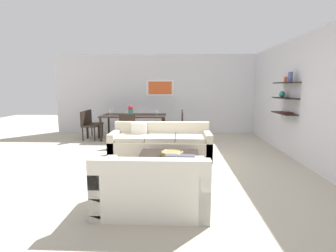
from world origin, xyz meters
name	(u,v)px	position (x,y,z in m)	size (l,w,h in m)	color
ground_plane	(160,161)	(0.00, 0.00, 0.00)	(18.00, 18.00, 0.00)	#BCB29E
back_wall_unit	(175,94)	(0.29, 3.53, 1.35)	(8.40, 0.09, 2.70)	silver
right_wall_shelf_unit	(293,98)	(3.03, 0.60, 1.35)	(0.34, 8.20, 2.70)	silver
sofa_beige	(161,145)	(0.00, 0.34, 0.29)	(2.24, 0.90, 0.78)	beige
loveseat_white	(153,188)	(0.08, -2.18, 0.29)	(1.42, 0.90, 0.78)	silver
coffee_table	(169,165)	(0.24, -0.87, 0.19)	(1.09, 0.94, 0.38)	black
decorative_bowl	(172,154)	(0.29, -0.94, 0.43)	(0.39, 0.39, 0.09)	#99844C
candle_jar	(181,153)	(0.46, -0.83, 0.41)	(0.06, 0.06, 0.06)	silver
dining_table	(134,117)	(-0.97, 2.42, 0.69)	(1.95, 0.99, 0.75)	black
dining_chair_foot	(128,127)	(-0.97, 1.52, 0.50)	(0.44, 0.44, 0.88)	black
dining_chair_left_near	(88,124)	(-2.36, 2.20, 0.50)	(0.44, 0.44, 0.88)	black
dining_chair_right_far	(178,122)	(0.41, 2.64, 0.50)	(0.44, 0.44, 0.88)	black
dining_chair_left_far	(92,122)	(-2.36, 2.64, 0.50)	(0.44, 0.44, 0.88)	black
dining_chair_right_near	(178,124)	(0.41, 2.20, 0.50)	(0.44, 0.44, 0.88)	black
wine_glass_left_near	(110,111)	(-1.69, 2.30, 0.87)	(0.07, 0.07, 0.17)	silver
wine_glass_right_near	(156,112)	(-0.26, 2.30, 0.86)	(0.07, 0.07, 0.16)	silver
wine_glass_left_far	(112,110)	(-1.69, 2.54, 0.88)	(0.08, 0.08, 0.18)	silver
centerpiece_vase	(131,110)	(-1.06, 2.38, 0.91)	(0.16, 0.16, 0.31)	teal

